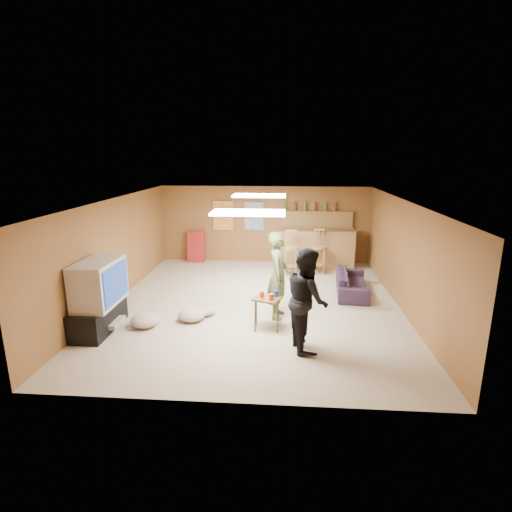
# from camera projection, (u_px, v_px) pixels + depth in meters

# --- Properties ---
(ground) EXTENTS (7.00, 7.00, 0.00)m
(ground) POSITION_uv_depth(u_px,v_px,m) (255.00, 304.00, 8.50)
(ground) COLOR tan
(ground) RESTS_ON ground
(ceiling) EXTENTS (6.00, 7.00, 0.02)m
(ceiling) POSITION_uv_depth(u_px,v_px,m) (255.00, 200.00, 7.95)
(ceiling) COLOR silver
(ceiling) RESTS_ON ground
(wall_back) EXTENTS (6.00, 0.02, 2.20)m
(wall_back) POSITION_uv_depth(u_px,v_px,m) (264.00, 224.00, 11.60)
(wall_back) COLOR brown
(wall_back) RESTS_ON ground
(wall_front) EXTENTS (6.00, 0.02, 2.20)m
(wall_front) POSITION_uv_depth(u_px,v_px,m) (233.00, 324.00, 4.85)
(wall_front) COLOR brown
(wall_front) RESTS_ON ground
(wall_left) EXTENTS (0.02, 7.00, 2.20)m
(wall_left) POSITION_uv_depth(u_px,v_px,m) (114.00, 251.00, 8.44)
(wall_left) COLOR brown
(wall_left) RESTS_ON ground
(wall_right) EXTENTS (0.02, 7.00, 2.20)m
(wall_right) POSITION_uv_depth(u_px,v_px,m) (404.00, 256.00, 8.01)
(wall_right) COLOR brown
(wall_right) RESTS_ON ground
(tv_stand) EXTENTS (0.55, 1.30, 0.50)m
(tv_stand) POSITION_uv_depth(u_px,v_px,m) (99.00, 317.00, 7.19)
(tv_stand) COLOR black
(tv_stand) RESTS_ON ground
(dvd_box) EXTENTS (0.35, 0.50, 0.08)m
(dvd_box) POSITION_uv_depth(u_px,v_px,m) (111.00, 322.00, 7.19)
(dvd_box) COLOR #B2B2B7
(dvd_box) RESTS_ON tv_stand
(tv_body) EXTENTS (0.60, 1.10, 0.80)m
(tv_body) POSITION_uv_depth(u_px,v_px,m) (99.00, 283.00, 7.02)
(tv_body) COLOR #B2B2B7
(tv_body) RESTS_ON tv_stand
(tv_screen) EXTENTS (0.02, 0.95, 0.65)m
(tv_screen) POSITION_uv_depth(u_px,v_px,m) (116.00, 283.00, 7.00)
(tv_screen) COLOR navy
(tv_screen) RESTS_ON tv_body
(bar_counter) EXTENTS (2.00, 0.60, 1.10)m
(bar_counter) POSITION_uv_depth(u_px,v_px,m) (317.00, 248.00, 11.10)
(bar_counter) COLOR olive
(bar_counter) RESTS_ON ground
(bar_lip) EXTENTS (2.10, 0.12, 0.05)m
(bar_lip) POSITION_uv_depth(u_px,v_px,m) (318.00, 230.00, 10.72)
(bar_lip) COLOR #442C15
(bar_lip) RESTS_ON bar_counter
(bar_shelf) EXTENTS (2.00, 0.18, 0.05)m
(bar_shelf) POSITION_uv_depth(u_px,v_px,m) (317.00, 212.00, 11.30)
(bar_shelf) COLOR olive
(bar_shelf) RESTS_ON bar_backing
(bar_backing) EXTENTS (2.00, 0.14, 0.60)m
(bar_backing) POSITION_uv_depth(u_px,v_px,m) (317.00, 222.00, 11.39)
(bar_backing) COLOR olive
(bar_backing) RESTS_ON bar_counter
(poster_left) EXTENTS (0.60, 0.03, 0.85)m
(poster_left) POSITION_uv_depth(u_px,v_px,m) (223.00, 216.00, 11.59)
(poster_left) COLOR #BF3F26
(poster_left) RESTS_ON wall_back
(poster_right) EXTENTS (0.55, 0.03, 0.80)m
(poster_right) POSITION_uv_depth(u_px,v_px,m) (254.00, 216.00, 11.53)
(poster_right) COLOR #334C99
(poster_right) RESTS_ON wall_back
(folding_chair_stack) EXTENTS (0.50, 0.26, 0.91)m
(folding_chair_stack) POSITION_uv_depth(u_px,v_px,m) (196.00, 247.00, 11.72)
(folding_chair_stack) COLOR #A41F1E
(folding_chair_stack) RESTS_ON ground
(ceiling_panel_front) EXTENTS (1.20, 0.60, 0.04)m
(ceiling_panel_front) POSITION_uv_depth(u_px,v_px,m) (248.00, 213.00, 6.51)
(ceiling_panel_front) COLOR white
(ceiling_panel_front) RESTS_ON ceiling
(ceiling_panel_back) EXTENTS (1.20, 0.60, 0.04)m
(ceiling_panel_back) POSITION_uv_depth(u_px,v_px,m) (259.00, 196.00, 9.12)
(ceiling_panel_back) COLOR white
(ceiling_panel_back) RESTS_ON ceiling
(person_olive) EXTENTS (0.46, 0.65, 1.70)m
(person_olive) POSITION_uv_depth(u_px,v_px,m) (278.00, 275.00, 7.63)
(person_olive) COLOR #505F37
(person_olive) RESTS_ON ground
(person_black) EXTENTS (0.80, 0.94, 1.68)m
(person_black) POSITION_uv_depth(u_px,v_px,m) (307.00, 299.00, 6.40)
(person_black) COLOR black
(person_black) RESTS_ON ground
(sofa) EXTENTS (0.82, 1.75, 0.49)m
(sofa) POSITION_uv_depth(u_px,v_px,m) (352.00, 282.00, 9.12)
(sofa) COLOR black
(sofa) RESTS_ON ground
(tray_table) EXTENTS (0.57, 0.53, 0.60)m
(tray_table) POSITION_uv_depth(u_px,v_px,m) (267.00, 314.00, 7.20)
(tray_table) COLOR #442C15
(tray_table) RESTS_ON ground
(cup_red_near) EXTENTS (0.09, 0.09, 0.11)m
(cup_red_near) POSITION_uv_depth(u_px,v_px,m) (262.00, 294.00, 7.14)
(cup_red_near) COLOR red
(cup_red_near) RESTS_ON tray_table
(cup_red_far) EXTENTS (0.10, 0.10, 0.12)m
(cup_red_far) POSITION_uv_depth(u_px,v_px,m) (271.00, 297.00, 7.00)
(cup_red_far) COLOR red
(cup_red_far) RESTS_ON tray_table
(cup_blue) EXTENTS (0.09, 0.09, 0.12)m
(cup_blue) POSITION_uv_depth(u_px,v_px,m) (276.00, 293.00, 7.18)
(cup_blue) COLOR navy
(cup_blue) RESTS_ON tray_table
(bar_stool_left) EXTENTS (0.40, 0.40, 1.08)m
(bar_stool_left) POSITION_uv_depth(u_px,v_px,m) (291.00, 255.00, 10.39)
(bar_stool_left) COLOR olive
(bar_stool_left) RESTS_ON ground
(bar_stool_right) EXTENTS (0.48, 0.48, 1.22)m
(bar_stool_right) POSITION_uv_depth(u_px,v_px,m) (319.00, 251.00, 10.50)
(bar_stool_right) COLOR olive
(bar_stool_right) RESTS_ON ground
(cushion_near_tv) EXTENTS (0.64, 0.64, 0.23)m
(cushion_near_tv) POSITION_uv_depth(u_px,v_px,m) (192.00, 315.00, 7.63)
(cushion_near_tv) COLOR tan
(cushion_near_tv) RESTS_ON ground
(cushion_mid) EXTENTS (0.51, 0.51, 0.18)m
(cushion_mid) POSITION_uv_depth(u_px,v_px,m) (206.00, 310.00, 7.90)
(cushion_mid) COLOR tan
(cushion_mid) RESTS_ON ground
(cushion_far) EXTENTS (0.69, 0.69, 0.24)m
(cushion_far) POSITION_uv_depth(u_px,v_px,m) (145.00, 320.00, 7.37)
(cushion_far) COLOR tan
(cushion_far) RESTS_ON ground
(bottle_row) EXTENTS (1.48, 0.08, 0.26)m
(bottle_row) POSITION_uv_depth(u_px,v_px,m) (310.00, 206.00, 11.26)
(bottle_row) COLOR #3F7233
(bottle_row) RESTS_ON bar_shelf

